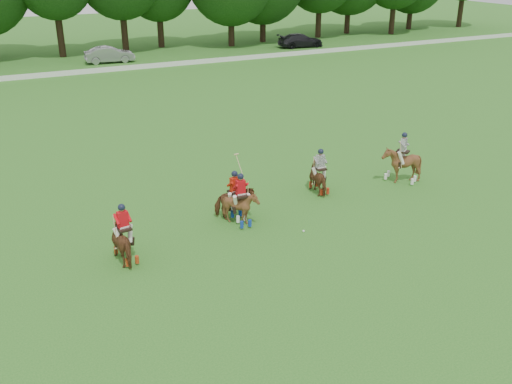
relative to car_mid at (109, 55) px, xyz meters
name	(u,v)px	position (x,y,z in m)	size (l,w,h in m)	color
ground	(293,276)	(-3.56, -42.50, -0.78)	(180.00, 180.00, 0.00)	#22641C
boundary_rail	(82,72)	(-3.56, -4.50, -0.56)	(120.00, 0.10, 0.44)	white
car_mid	(109,55)	(0.00, 0.00, 0.00)	(1.65, 4.73, 1.56)	gray
car_right	(300,40)	(21.61, 0.00, -0.03)	(2.11, 5.20, 1.51)	black
polo_red_a	(125,241)	(-8.37, -38.89, 0.01)	(1.12, 1.84, 2.20)	#523216
polo_red_b	(235,202)	(-3.47, -37.49, -0.05)	(1.49, 1.31, 2.65)	#523216
polo_red_c	(241,206)	(-3.44, -38.01, -0.01)	(1.24, 1.38, 2.17)	#523216
polo_stripe_a	(320,177)	(1.14, -36.64, -0.04)	(0.99, 1.61, 2.08)	#523216
polo_stripe_b	(402,164)	(5.29, -37.29, 0.13)	(2.08, 2.13, 2.46)	#523216
polo_ball	(304,231)	(-1.55, -39.80, -0.73)	(0.09, 0.09, 0.09)	white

